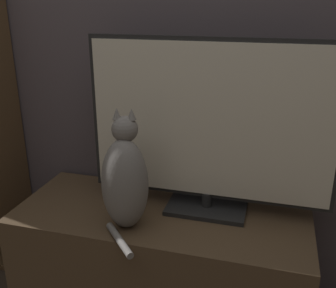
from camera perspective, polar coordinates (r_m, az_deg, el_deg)
The scene contains 4 objects.
wall_back at distance 1.85m, azimuth 1.69°, elevation 16.68°, with size 4.80×0.05×2.60m.
tv_stand at distance 1.92m, azimuth -1.02°, elevation -16.61°, with size 1.31×0.54×0.52m.
tv at distance 1.66m, azimuth 6.06°, elevation 2.38°, with size 1.05×0.21×0.76m.
cat at distance 1.60m, azimuth -6.23°, elevation -5.25°, with size 0.21×0.32×0.50m.
Camera 1 is at (0.45, -0.56, 1.42)m, focal length 42.00 mm.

